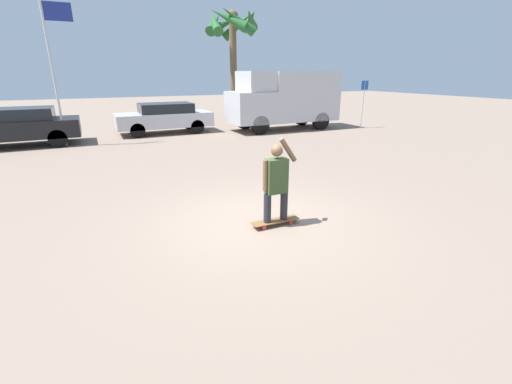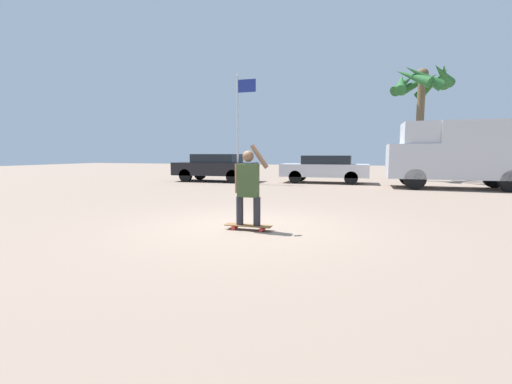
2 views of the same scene
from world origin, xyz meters
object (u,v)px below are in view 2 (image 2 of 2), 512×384
at_px(person_skateboarder, 248,184).
at_px(palm_tree_near_van, 422,86).
at_px(skateboard, 248,226).
at_px(parked_car_black, 216,167).
at_px(flagpole, 239,120).
at_px(parked_car_silver, 325,168).
at_px(camper_van, 460,152).

height_order(person_skateboarder, palm_tree_near_van, palm_tree_near_van).
height_order(skateboard, parked_car_black, parked_car_black).
bearing_deg(palm_tree_near_van, person_skateboarder, -109.25).
height_order(skateboard, palm_tree_near_van, palm_tree_near_van).
relative_size(palm_tree_near_van, flagpole, 1.16).
distance_m(person_skateboarder, parked_car_black, 12.21).
height_order(skateboard, parked_car_silver, parked_car_silver).
xyz_separation_m(skateboard, parked_car_black, (-5.48, 10.92, 0.72)).
height_order(camper_van, palm_tree_near_van, palm_tree_near_van).
relative_size(skateboard, person_skateboarder, 0.59).
relative_size(parked_car_silver, flagpole, 0.82).
relative_size(camper_van, parked_car_black, 1.28).
distance_m(parked_car_black, flagpole, 3.00).
bearing_deg(camper_van, flagpole, -179.38).
distance_m(person_skateboarder, camper_van, 11.96).
distance_m(skateboard, palm_tree_near_van, 16.34).
bearing_deg(parked_car_black, camper_van, -3.25).
distance_m(camper_van, parked_car_silver, 6.02).
xyz_separation_m(person_skateboarder, parked_car_black, (-5.48, 10.92, -0.11)).
distance_m(person_skateboarder, palm_tree_near_van, 16.10).
relative_size(camper_van, palm_tree_near_van, 0.89).
bearing_deg(parked_car_black, person_skateboarder, -63.34).
bearing_deg(person_skateboarder, camper_van, 59.22).
distance_m(skateboard, camper_van, 12.03).
xyz_separation_m(parked_car_silver, flagpole, (-4.13, -1.52, 2.41)).
bearing_deg(parked_car_silver, skateboard, -91.53).
bearing_deg(camper_van, parked_car_black, 176.75).
bearing_deg(palm_tree_near_van, parked_car_black, -160.54).
height_order(person_skateboarder, parked_car_silver, person_skateboarder).
xyz_separation_m(person_skateboarder, parked_car_silver, (0.31, 11.67, -0.15)).
relative_size(skateboard, parked_car_silver, 0.21).
distance_m(person_skateboarder, flagpole, 11.08).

